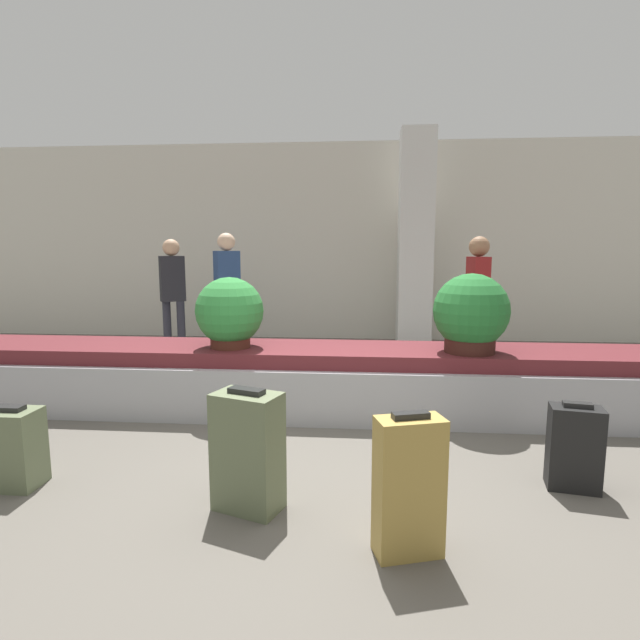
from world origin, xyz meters
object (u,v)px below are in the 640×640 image
(suitcase_0, at_px, (574,448))
(traveler_0, at_px, (173,288))
(potted_plant_0, at_px, (230,313))
(potted_plant_1, at_px, (471,314))
(suitcase_2, at_px, (248,451))
(traveler_2, at_px, (227,284))
(traveler_1, at_px, (477,295))
(suitcase_1, at_px, (12,448))
(suitcase_3, at_px, (409,486))
(pillar, at_px, (415,242))

(suitcase_0, height_order, traveler_0, traveler_0)
(potted_plant_0, distance_m, potted_plant_1, 2.13)
(suitcase_2, bearing_deg, potted_plant_0, 127.64)
(potted_plant_0, relative_size, traveler_2, 0.38)
(traveler_1, xyz_separation_m, traveler_2, (-3.13, 0.82, 0.05))
(suitcase_0, height_order, traveler_1, traveler_1)
(suitcase_0, bearing_deg, suitcase_1, -164.90)
(suitcase_2, distance_m, suitcase_3, 0.95)
(suitcase_2, relative_size, traveler_0, 0.44)
(suitcase_3, bearing_deg, traveler_1, 56.59)
(potted_plant_0, xyz_separation_m, traveler_2, (-0.63, 2.24, 0.11))
(suitcase_1, relative_size, traveler_2, 0.31)
(suitcase_0, distance_m, traveler_0, 5.35)
(potted_plant_0, relative_size, traveler_0, 0.39)
(potted_plant_1, distance_m, traveler_0, 4.21)
(suitcase_0, relative_size, traveler_2, 0.33)
(pillar, distance_m, suitcase_1, 5.74)
(suitcase_3, relative_size, traveler_2, 0.42)
(suitcase_0, xyz_separation_m, potted_plant_1, (-0.39, 1.27, 0.67))
(pillar, bearing_deg, traveler_2, -160.69)
(suitcase_3, bearing_deg, pillar, 67.78)
(suitcase_1, bearing_deg, suitcase_3, -11.99)
(suitcase_1, distance_m, traveler_0, 3.92)
(suitcase_2, xyz_separation_m, potted_plant_1, (1.58, 1.68, 0.59))
(suitcase_1, bearing_deg, suitcase_0, 4.18)
(suitcase_1, distance_m, potted_plant_1, 3.54)
(potted_plant_0, height_order, traveler_1, traveler_1)
(suitcase_3, xyz_separation_m, traveler_2, (-2.06, 4.32, 0.67))
(traveler_0, height_order, traveler_2, traveler_2)
(traveler_0, height_order, traveler_1, traveler_1)
(potted_plant_1, bearing_deg, potted_plant_0, 178.81)
(potted_plant_0, height_order, traveler_0, traveler_0)
(traveler_0, bearing_deg, suitcase_0, -73.47)
(suitcase_1, bearing_deg, potted_plant_0, 57.88)
(traveler_0, bearing_deg, traveler_2, -32.30)
(pillar, bearing_deg, suitcase_2, -106.19)
(suitcase_1, height_order, suitcase_2, suitcase_2)
(suitcase_2, bearing_deg, suitcase_1, -165.49)
(suitcase_1, bearing_deg, traveler_2, 84.47)
(suitcase_3, relative_size, potted_plant_0, 1.13)
(traveler_2, bearing_deg, suitcase_1, -131.90)
(suitcase_3, bearing_deg, suitcase_2, 141.34)
(suitcase_3, distance_m, potted_plant_0, 2.59)
(pillar, distance_m, potted_plant_1, 3.26)
(pillar, xyz_separation_m, traveler_0, (-3.37, -0.90, -0.63))
(traveler_1, bearing_deg, potted_plant_0, -67.55)
(pillar, bearing_deg, suitcase_0, -82.89)
(pillar, distance_m, potted_plant_0, 3.77)
(suitcase_1, xyz_separation_m, traveler_2, (0.35, 3.82, 0.77))
(traveler_1, bearing_deg, traveler_0, -109.06)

